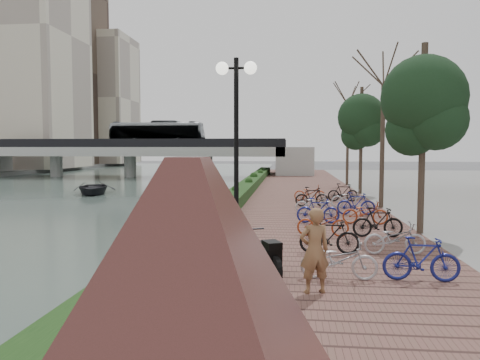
# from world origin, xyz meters

# --- Properties ---
(ground) EXTENTS (220.00, 220.00, 0.00)m
(ground) POSITION_xyz_m (0.00, 0.00, 0.00)
(ground) COLOR #59595B
(ground) RESTS_ON ground
(river_water) EXTENTS (30.00, 130.00, 0.02)m
(river_water) POSITION_xyz_m (-15.00, 25.00, 0.01)
(river_water) COLOR #47594F
(river_water) RESTS_ON ground
(promenade) EXTENTS (8.00, 75.00, 0.50)m
(promenade) POSITION_xyz_m (4.00, 17.50, 0.25)
(promenade) COLOR brown
(promenade) RESTS_ON ground
(hedge) EXTENTS (1.10, 56.00, 0.60)m
(hedge) POSITION_xyz_m (0.60, 20.00, 0.80)
(hedge) COLOR #163513
(hedge) RESTS_ON promenade
(chain_fence) EXTENTS (0.10, 14.10, 0.70)m
(chain_fence) POSITION_xyz_m (1.40, 2.00, 0.85)
(chain_fence) COLOR black
(chain_fence) RESTS_ON promenade
(lamppost) EXTENTS (1.02, 0.32, 5.16)m
(lamppost) POSITION_xyz_m (2.16, 3.94, 4.20)
(lamppost) COLOR black
(lamppost) RESTS_ON promenade
(motorcycle) EXTENTS (1.13, 1.70, 1.02)m
(motorcycle) POSITION_xyz_m (2.92, 3.02, 1.01)
(motorcycle) COLOR black
(motorcycle) RESTS_ON promenade
(pedestrian) EXTENTS (0.74, 0.60, 1.76)m
(pedestrian) POSITION_xyz_m (4.00, 1.85, 1.38)
(pedestrian) COLOR brown
(pedestrian) RESTS_ON promenade
(bicycle_parking) EXTENTS (2.40, 17.32, 1.00)m
(bicycle_parking) POSITION_xyz_m (5.49, 10.68, 0.97)
(bicycle_parking) COLOR #B5B4B9
(bicycle_parking) RESTS_ON promenade
(street_trees) EXTENTS (3.20, 37.12, 6.80)m
(street_trees) POSITION_xyz_m (8.00, 12.68, 3.69)
(street_trees) COLOR #32281D
(street_trees) RESTS_ON promenade
(bridge) EXTENTS (36.00, 10.77, 6.50)m
(bridge) POSITION_xyz_m (-14.32, 45.00, 3.37)
(bridge) COLOR #A6A5A1
(bridge) RESTS_ON ground
(boat) EXTENTS (4.33, 5.14, 0.91)m
(boat) POSITION_xyz_m (-11.01, 25.43, 0.47)
(boat) COLOR black
(boat) RESTS_ON river_water
(far_buildings) EXTENTS (35.00, 38.00, 38.00)m
(far_buildings) POSITION_xyz_m (-41.66, 65.91, 16.12)
(far_buildings) COLOR beige
(far_buildings) RESTS_ON far_bank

